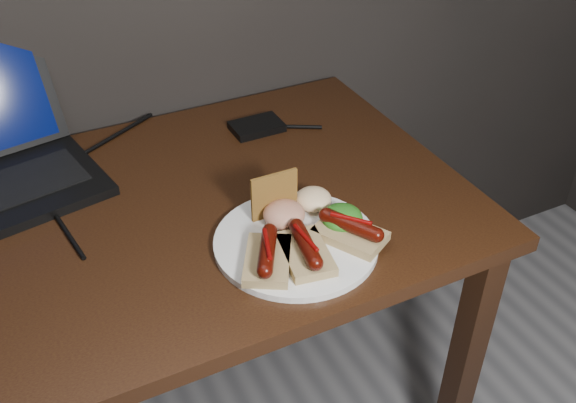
{
  "coord_description": "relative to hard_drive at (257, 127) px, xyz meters",
  "views": [
    {
      "loc": [
        -0.06,
        0.47,
        1.44
      ],
      "look_at": [
        0.32,
        1.23,
        0.82
      ],
      "focal_mm": 40.0,
      "sensor_mm": 36.0,
      "label": 1
    }
  ],
  "objects": [
    {
      "name": "desk",
      "position": [
        -0.42,
        -0.2,
        -0.1
      ],
      "size": [
        1.4,
        0.7,
        0.75
      ],
      "color": "#321C0C",
      "rests_on": "ground"
    },
    {
      "name": "bread_sausage_left",
      "position": [
        -0.17,
        -0.41,
        0.02
      ],
      "size": [
        0.12,
        0.13,
        0.04
      ],
      "color": "tan",
      "rests_on": "plate"
    },
    {
      "name": "hard_drive",
      "position": [
        0.0,
        0.0,
        0.0
      ],
      "size": [
        0.11,
        0.07,
        0.02
      ],
      "primitive_type": "cube",
      "rotation": [
        0.0,
        0.0,
        0.01
      ],
      "color": "black",
      "rests_on": "desk"
    },
    {
      "name": "crispbread",
      "position": [
        -0.1,
        -0.3,
        0.05
      ],
      "size": [
        0.08,
        0.01,
        0.08
      ],
      "primitive_type": "cube",
      "color": "#9A642A",
      "rests_on": "plate"
    },
    {
      "name": "bread_sausage_center",
      "position": [
        -0.11,
        -0.43,
        0.02
      ],
      "size": [
        0.09,
        0.12,
        0.04
      ],
      "color": "tan",
      "rests_on": "plate"
    },
    {
      "name": "salsa_mound",
      "position": [
        -0.1,
        -0.33,
        0.02
      ],
      "size": [
        0.07,
        0.07,
        0.04
      ],
      "primitive_type": "ellipsoid",
      "color": "#9E0F11",
      "rests_on": "plate"
    },
    {
      "name": "desk_cables",
      "position": [
        -0.42,
        -0.03,
        -0.0
      ],
      "size": [
        1.05,
        0.43,
        0.01
      ],
      "color": "black",
      "rests_on": "desk"
    },
    {
      "name": "bread_sausage_right",
      "position": [
        -0.02,
        -0.42,
        0.02
      ],
      "size": [
        0.12,
        0.13,
        0.04
      ],
      "color": "tan",
      "rests_on": "plate"
    },
    {
      "name": "plate",
      "position": [
        -0.1,
        -0.38,
        -0.0
      ],
      "size": [
        0.28,
        0.28,
        0.01
      ],
      "primitive_type": "cylinder",
      "rotation": [
        0.0,
        0.0,
        -0.03
      ],
      "color": "white",
      "rests_on": "desk"
    },
    {
      "name": "coleslaw_mound",
      "position": [
        -0.03,
        -0.31,
        0.02
      ],
      "size": [
        0.06,
        0.06,
        0.04
      ],
      "primitive_type": "ellipsoid",
      "color": "white",
      "rests_on": "plate"
    },
    {
      "name": "salad_greens",
      "position": [
        -0.01,
        -0.38,
        0.02
      ],
      "size": [
        0.07,
        0.07,
        0.04
      ],
      "primitive_type": "ellipsoid",
      "color": "#1E5B12",
      "rests_on": "plate"
    }
  ]
}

